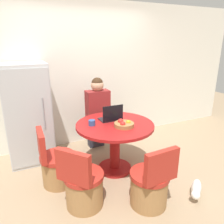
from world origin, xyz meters
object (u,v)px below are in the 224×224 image
(refrigerator, at_px, (28,114))
(person_seated, at_px, (97,110))
(dining_table, at_px, (115,137))
(chair_near_left_corner, at_px, (83,187))
(cat, at_px, (196,189))
(chair_near_camera, at_px, (150,186))
(chair_left_side, at_px, (57,166))
(laptop, at_px, (111,117))
(fruit_bowl, at_px, (124,124))

(refrigerator, height_order, person_seated, refrigerator)
(refrigerator, xyz_separation_m, person_seated, (1.14, -0.08, -0.07))
(dining_table, xyz_separation_m, chair_near_left_corner, (-0.68, -0.55, -0.29))
(refrigerator, height_order, cat, refrigerator)
(person_seated, bearing_deg, chair_near_camera, 90.89)
(cat, bearing_deg, chair_left_side, -74.15)
(dining_table, distance_m, chair_near_camera, 0.92)
(dining_table, xyz_separation_m, chair_left_side, (-0.87, 0.03, -0.29))
(chair_near_camera, relative_size, chair_left_side, 1.00)
(chair_near_camera, height_order, laptop, laptop)
(chair_left_side, height_order, fruit_bowl, fruit_bowl)
(cat, bearing_deg, chair_near_camera, -51.29)
(person_seated, xyz_separation_m, fruit_bowl, (0.04, -0.94, 0.07))
(dining_table, relative_size, laptop, 3.52)
(person_seated, bearing_deg, chair_left_side, 40.40)
(refrigerator, height_order, chair_near_camera, refrigerator)
(refrigerator, bearing_deg, person_seated, -4.25)
(dining_table, height_order, chair_left_side, chair_left_side)
(chair_near_camera, distance_m, laptop, 1.16)
(refrigerator, xyz_separation_m, chair_left_side, (0.24, -0.85, -0.53))
(refrigerator, relative_size, person_seated, 1.21)
(laptop, bearing_deg, chair_left_side, 8.06)
(chair_near_left_corner, xyz_separation_m, laptop, (0.68, 0.70, 0.55))
(dining_table, distance_m, fruit_bowl, 0.29)
(refrigerator, distance_m, dining_table, 1.44)
(refrigerator, height_order, fruit_bowl, refrigerator)
(chair_left_side, distance_m, cat, 1.87)
(fruit_bowl, bearing_deg, laptop, 101.15)
(chair_near_camera, bearing_deg, chair_near_left_corner, -27.05)
(dining_table, relative_size, chair_left_side, 1.39)
(person_seated, bearing_deg, laptop, 88.55)
(laptop, height_order, cat, laptop)
(chair_near_left_corner, bearing_deg, dining_table, -90.00)
(chair_near_left_corner, distance_m, chair_left_side, 0.61)
(chair_near_left_corner, bearing_deg, refrigerator, -22.15)
(chair_near_left_corner, bearing_deg, chair_left_side, -20.46)
(refrigerator, distance_m, chair_near_camera, 2.16)
(chair_near_left_corner, relative_size, fruit_bowl, 2.93)
(chair_near_left_corner, distance_m, fruit_bowl, 1.00)
(refrigerator, distance_m, chair_left_side, 1.03)
(dining_table, xyz_separation_m, laptop, (0.01, 0.15, 0.26))
(dining_table, bearing_deg, chair_near_camera, -86.67)
(person_seated, relative_size, laptop, 4.10)
(chair_near_camera, bearing_deg, chair_left_side, -47.51)
(chair_near_camera, relative_size, fruit_bowl, 2.93)
(dining_table, distance_m, person_seated, 0.81)
(chair_left_side, bearing_deg, fruit_bowl, -98.86)
(fruit_bowl, bearing_deg, refrigerator, 139.11)
(person_seated, bearing_deg, chair_near_left_corner, 62.40)
(chair_left_side, bearing_deg, chair_near_left_corner, -159.54)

